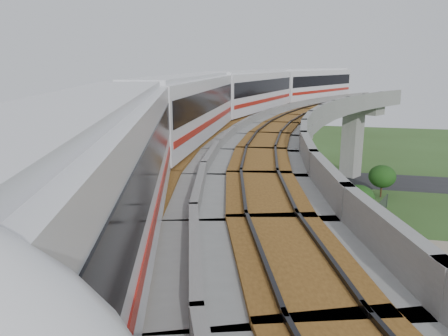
{
  "coord_description": "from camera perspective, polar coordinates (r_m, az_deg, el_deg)",
  "views": [
    {
      "loc": [
        5.43,
        -26.65,
        14.72
      ],
      "look_at": [
        -1.27,
        2.39,
        7.5
      ],
      "focal_mm": 35.0,
      "sensor_mm": 36.0,
      "label": 1
    }
  ],
  "objects": [
    {
      "name": "tree_2",
      "position": [
        37.66,
        15.19,
        -7.05
      ],
      "size": [
        2.24,
        2.24,
        2.69
      ],
      "color": "#382314",
      "rests_on": "ground"
    },
    {
      "name": "tree_1",
      "position": [
        43.51,
        17.18,
        -3.8
      ],
      "size": [
        3.02,
        3.02,
        3.44
      ],
      "color": "#382314",
      "rests_on": "ground"
    },
    {
      "name": "asphalt_road",
      "position": [
        58.78,
        7.29,
        -0.98
      ],
      "size": [
        60.0,
        8.0,
        0.03
      ],
      "primitive_type": "cube",
      "color": "#232326",
      "rests_on": "ground"
    },
    {
      "name": "car_white",
      "position": [
        27.64,
        22.04,
        -18.14
      ],
      "size": [
        1.44,
        3.45,
        1.17
      ],
      "primitive_type": "imported",
      "rotation": [
        0.0,
        0.0,
        0.02
      ],
      "color": "silver",
      "rests_on": "dirt_lot"
    },
    {
      "name": "metro_train",
      "position": [
        30.64,
        3.64,
        9.08
      ],
      "size": [
        12.27,
        61.22,
        3.64
      ],
      "color": "silver",
      "rests_on": "ground"
    },
    {
      "name": "tree_3",
      "position": [
        31.82,
        13.32,
        -10.7
      ],
      "size": [
        2.6,
        2.6,
        2.93
      ],
      "color": "#382314",
      "rests_on": "ground"
    },
    {
      "name": "tree_0",
      "position": [
        51.58,
        19.97,
        -1.03
      ],
      "size": [
        2.96,
        2.96,
        3.67
      ],
      "color": "#382314",
      "rests_on": "ground"
    },
    {
      "name": "car_dark",
      "position": [
        38.39,
        21.88,
        -8.96
      ],
      "size": [
        4.33,
        2.63,
        1.17
      ],
      "primitive_type": "imported",
      "rotation": [
        0.0,
        0.0,
        1.31
      ],
      "color": "black",
      "rests_on": "dirt_lot"
    },
    {
      "name": "ground",
      "position": [
        30.93,
        1.35,
        -14.81
      ],
      "size": [
        160.0,
        160.0,
        0.0
      ],
      "primitive_type": "plane",
      "color": "#30491D",
      "rests_on": "ground"
    },
    {
      "name": "viaduct",
      "position": [
        27.3,
        9.38,
        1.45
      ],
      "size": [
        19.58,
        73.98,
        11.4
      ],
      "color": "#99968E",
      "rests_on": "ground"
    },
    {
      "name": "fence",
      "position": [
        30.4,
        20.31,
        -14.66
      ],
      "size": [
        3.87,
        38.73,
        1.5
      ],
      "color": "#2D382D",
      "rests_on": "ground"
    },
    {
      "name": "tree_4",
      "position": [
        24.74,
        14.65,
        -17.51
      ],
      "size": [
        1.95,
        1.95,
        2.95
      ],
      "color": "#382314",
      "rests_on": "ground"
    }
  ]
}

